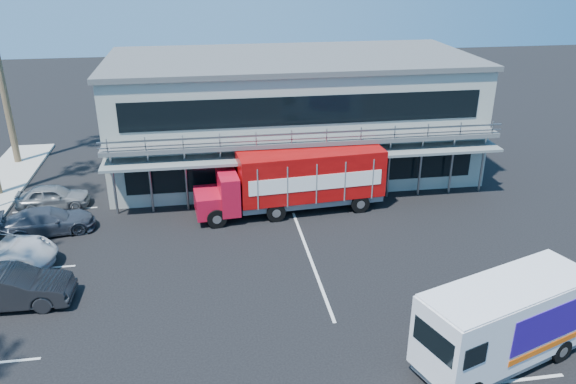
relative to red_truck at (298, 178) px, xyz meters
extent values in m
plane|color=black|center=(-2.30, -8.35, -1.89)|extent=(120.00, 120.00, 0.00)
cube|color=#9FA295|center=(0.70, 6.65, 1.61)|extent=(22.00, 10.00, 7.00)
cube|color=#515454|center=(0.70, 6.65, 5.26)|extent=(22.40, 10.40, 0.30)
cube|color=#515454|center=(0.70, 1.05, 1.71)|extent=(22.00, 1.20, 0.25)
cube|color=gray|center=(0.70, 0.50, 2.21)|extent=(22.00, 0.08, 0.90)
cube|color=slate|center=(0.70, 0.75, 1.01)|extent=(22.00, 1.80, 0.15)
cube|color=black|center=(0.70, 1.63, -0.29)|extent=(20.00, 0.06, 1.60)
cube|color=black|center=(0.70, 1.63, 3.31)|extent=(20.00, 0.06, 1.60)
cylinder|color=brown|center=(-17.40, 10.15, 4.11)|extent=(0.44, 0.44, 12.00)
cube|color=#AE0E25|center=(-4.87, -0.41, -0.90)|extent=(1.55, 2.32, 1.18)
cube|color=#AE0E25|center=(-3.80, -0.32, -0.37)|extent=(1.18, 2.53, 2.06)
cube|color=black|center=(-3.80, -0.32, 0.22)|extent=(0.22, 2.08, 0.69)
cube|color=#AC0A0A|center=(0.70, 0.06, 0.27)|extent=(8.03, 3.11, 2.55)
cube|color=slate|center=(0.70, 0.06, -1.25)|extent=(8.00, 2.74, 0.29)
cube|color=white|center=(0.81, -1.17, 0.17)|extent=(7.20, 0.64, 0.83)
cube|color=white|center=(0.60, 1.29, 0.17)|extent=(7.20, 0.64, 0.83)
cylinder|color=black|center=(-4.49, -1.46, -1.38)|extent=(1.04, 0.37, 1.02)
cylinder|color=black|center=(-4.67, 0.69, -1.38)|extent=(1.04, 0.37, 1.02)
cylinder|color=black|center=(-1.36, -1.20, -1.38)|extent=(1.04, 0.37, 1.02)
cylinder|color=black|center=(-1.54, 0.95, -1.38)|extent=(1.04, 0.37, 1.02)
cylinder|color=black|center=(3.33, -0.80, -1.38)|extent=(1.04, 0.37, 1.02)
cylinder|color=black|center=(3.15, 1.35, -1.38)|extent=(1.04, 0.37, 1.02)
cube|color=white|center=(4.85, -13.35, -0.10)|extent=(6.78, 4.20, 2.56)
cube|color=slate|center=(4.85, -13.35, -1.52)|extent=(6.46, 3.91, 0.32)
cube|color=black|center=(1.84, -14.40, 0.17)|extent=(0.65, 1.72, 0.87)
cube|color=white|center=(4.85, -13.35, 1.21)|extent=(6.64, 4.11, 0.07)
cube|color=#250E7F|center=(5.91, -14.16, 0.08)|extent=(3.12, 1.12, 1.37)
cube|color=#250E7F|center=(5.17, -12.05, 0.08)|extent=(3.12, 1.12, 1.37)
cube|color=#F2590C|center=(5.91, -14.16, -0.83)|extent=(3.12, 1.11, 0.23)
cylinder|color=black|center=(2.36, -13.19, -1.45)|extent=(0.92, 0.56, 0.88)
cylinder|color=black|center=(6.98, -13.63, -1.45)|extent=(0.92, 0.56, 0.88)
cylinder|color=black|center=(6.34, -11.79, -1.45)|extent=(0.92, 0.56, 0.88)
imported|color=black|center=(-12.96, -7.15, -1.08)|extent=(4.91, 1.82, 1.60)
imported|color=#333944|center=(-12.95, -0.75, -1.22)|extent=(4.82, 2.65, 1.32)
imported|color=slate|center=(-13.39, 2.45, -1.22)|extent=(3.92, 1.64, 1.32)
camera|label=1|loc=(-4.83, -27.74, 11.39)|focal=35.00mm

